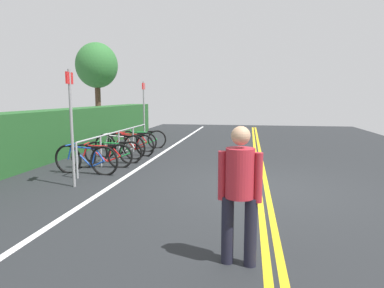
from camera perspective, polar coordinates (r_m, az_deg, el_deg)
The scene contains 17 objects.
ground_plane at distance 7.39m, azimuth 11.58°, elevation -7.34°, with size 32.10×12.36×0.05m, color #232628.
centre_line_yellow_inner at distance 7.38m, azimuth 12.22°, elevation -7.14°, with size 28.89×0.10×0.00m, color gold.
centre_line_yellow_outer at distance 7.38m, azimuth 10.97°, elevation -7.12°, with size 28.89×0.10×0.00m, color gold.
bike_lane_stripe_white at distance 7.91m, azimuth -12.18°, elevation -6.14°, with size 28.89×0.12×0.00m, color white.
bike_rack at distance 10.77m, azimuth -11.98°, elevation 0.93°, with size 5.33×0.05×0.86m.
bicycle_0 at distance 8.84m, azimuth -17.08°, elevation -2.48°, with size 0.46×1.73×0.76m.
bicycle_1 at distance 9.49m, azimuth -14.62°, elevation -1.90°, with size 0.48×1.63×0.70m.
bicycle_2 at distance 10.04m, azimuth -12.81°, elevation -1.34°, with size 0.49×1.62×0.69m.
bicycle_3 at distance 10.85m, azimuth -11.84°, elevation -0.37°, with size 0.51×1.77×0.79m.
bicycle_4 at distance 11.41m, azimuth -9.97°, elevation -0.03°, with size 0.70×1.74×0.74m.
bicycle_5 at distance 12.08m, azimuth -9.83°, elevation 0.34°, with size 0.46×1.71×0.72m.
bicycle_6 at distance 12.73m, azimuth -8.15°, elevation 0.74°, with size 0.68×1.66×0.71m.
pedestrian at distance 3.88m, azimuth 7.88°, elevation -7.07°, with size 0.32×0.49×1.57m.
sign_post_near at distance 7.54m, azimuth -19.30°, elevation 4.12°, with size 0.36×0.09×2.44m.
sign_post_far at distance 13.63m, azimuth -7.94°, elevation 6.00°, with size 0.36×0.06×2.46m.
hedge_backdrop at distance 13.00m, azimuth -18.37°, elevation 2.36°, with size 14.28×1.02×1.48m, color #235626.
tree_mid at distance 18.98m, azimuth -15.43°, elevation 12.27°, with size 2.15×2.15×4.65m.
Camera 1 is at (-7.13, 0.31, 1.89)m, focal length 32.34 mm.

